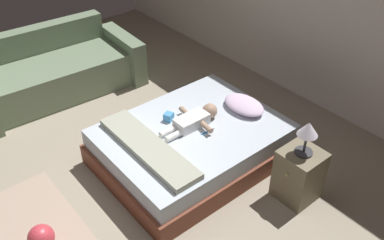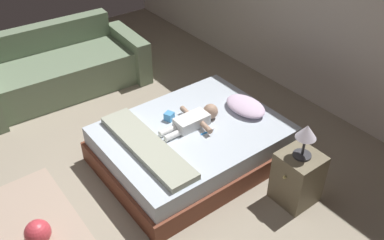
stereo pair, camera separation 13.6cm
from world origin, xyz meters
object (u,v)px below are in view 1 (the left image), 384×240
Objects in this scene: bed at (192,144)px; baby at (195,119)px; pillow at (244,105)px; nightstand at (299,175)px; couch at (54,72)px; toy_block at (169,117)px; toothbrush at (208,131)px; lamp at (308,132)px; toy_ball at (41,237)px.

baby reaches higher than bed.
bed is at bearing -64.47° from baby.
baby reaches higher than pillow.
nightstand is (1.07, 0.38, -0.22)m from baby.
baby is 0.31× the size of couch.
couch is 2.02m from toy_block.
bed is 11.77× the size of toothbrush.
bed is at bearing -157.06° from lamp.
bed is 0.29m from baby.
pillow is 0.72× the size of baby.
toy_ball is (0.09, -1.77, -0.36)m from baby.
toy_block is (-0.41, -0.19, 0.04)m from toothbrush.
toothbrush is (0.16, 0.08, 0.22)m from bed.
nightstand is (3.27, 0.95, -0.02)m from couch.
baby is 2.28m from couch.
couch reaches higher than toy_ball.
couch is at bearing -167.14° from bed.
toy_block is (-0.32, 1.60, 0.35)m from toy_ball.
baby is 0.19m from toothbrush.
lamp is at bearing 22.71° from toy_block.
lamp reaches higher than toy_ball.
couch reaches higher than toothbrush.
pillow is at bearing 89.15° from toy_ball.
pillow is 4.41× the size of toy_block.
couch reaches higher than toy_block.
pillow is 0.23× the size of couch.
pillow is 0.57m from toothbrush.
lamp is (1.04, 0.44, 0.57)m from bed.
nightstand is at bearing 22.94° from bed.
nightstand is 4.78× the size of toy_block.
nightstand reaches higher than bed.
lamp is (1.07, 0.38, 0.30)m from baby.
bed is 3.47× the size of nightstand.
toy_block is at bearing -155.56° from toothbrush.
nightstand is at bearing 65.35° from toy_ball.
baby is at bearing -101.92° from pillow.
toothbrush is at bearing 7.18° from baby.
baby is 1.18m from lamp.
lamp reaches higher than pillow.
baby is at bearing -160.49° from lamp.
lamp reaches higher than toothbrush.
toothbrush is 0.97m from nightstand.
nightstand is at bearing -90.00° from lamp.
nightstand reaches higher than toy_ball.
pillow is 2.38m from toy_ball.
pillow reaches higher than bed.
pillow reaches higher than toy_ball.
couch is 9.66× the size of toy_ball.
pillow is at bearing 81.70° from bed.
toy_ball is (-0.09, -1.79, -0.31)m from toothbrush.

